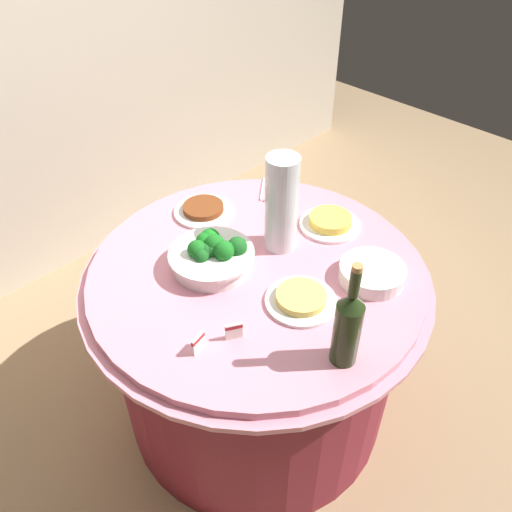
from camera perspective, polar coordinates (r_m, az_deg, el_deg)
name	(u,v)px	position (r m, az deg, el deg)	size (l,w,h in m)	color
ground_plane	(256,400)	(2.27, 0.00, -15.45)	(6.00, 6.00, 0.00)	#9E7F5B
back_wall	(11,3)	(2.55, -25.22, 23.74)	(4.40, 0.10, 2.60)	beige
buffet_table	(256,341)	(1.97, 0.00, -9.26)	(1.16, 1.16, 0.74)	maroon
broccoli_bowl	(213,255)	(1.69, -4.76, 0.10)	(0.28, 0.28, 0.12)	white
plate_stack	(372,273)	(1.70, 12.54, -1.83)	(0.21, 0.21, 0.05)	white
wine_bottle	(348,326)	(1.38, 9.98, -7.54)	(0.07, 0.07, 0.34)	#213115
decorative_fruit_vase	(281,209)	(1.72, 2.78, 5.12)	(0.11, 0.11, 0.34)	silver
serving_tongs	(266,190)	(2.08, 1.15, 7.21)	(0.15, 0.14, 0.01)	silver
food_plate_stir_fry	(203,210)	(1.96, -5.77, 5.04)	(0.22, 0.22, 0.03)	white
food_plate_fried_egg	(330,222)	(1.90, 8.10, 3.69)	(0.22, 0.22, 0.04)	white
food_plate_noodles	(301,299)	(1.59, 4.93, -4.71)	(0.22, 0.22, 0.04)	white
label_placard_front	(198,342)	(1.46, -6.33, -9.37)	(0.05, 0.02, 0.05)	white
label_placard_mid	(234,330)	(1.48, -2.44, -8.12)	(0.05, 0.03, 0.05)	white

